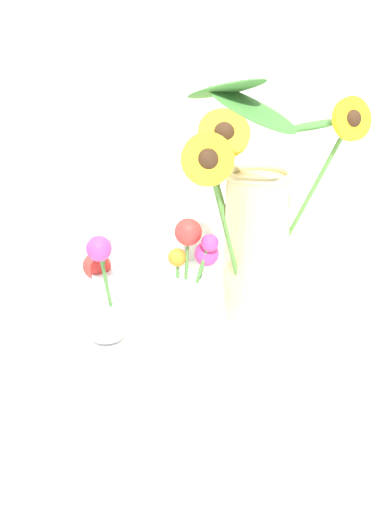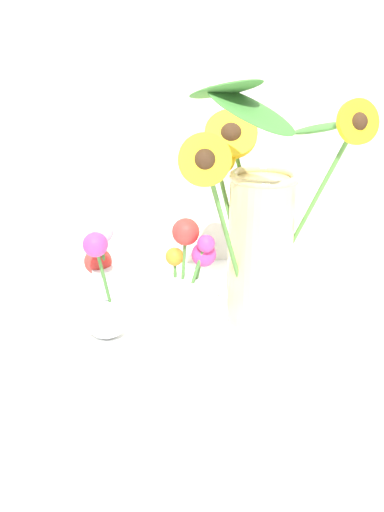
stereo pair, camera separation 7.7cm
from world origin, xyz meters
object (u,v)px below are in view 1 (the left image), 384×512
serving_tray (192,336)px  mason_jar_sunflowers (255,227)px  vase_bulb_right (104,301)px  vase_small_center (185,302)px

serving_tray → mason_jar_sunflowers: size_ratio=1.14×
serving_tray → vase_bulb_right: (-0.14, 0.01, 0.08)m
mason_jar_sunflowers → vase_bulb_right: size_ratio=2.06×
mason_jar_sunflowers → vase_small_center: bearing=-154.6°
vase_small_center → mason_jar_sunflowers: bearing=25.4°
mason_jar_sunflowers → vase_small_center: size_ratio=1.96×
serving_tray → vase_small_center: 0.11m
mason_jar_sunflowers → vase_small_center: 0.17m
serving_tray → vase_bulb_right: size_ratio=2.35×
vase_bulb_right → mason_jar_sunflowers: bearing=2.0°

